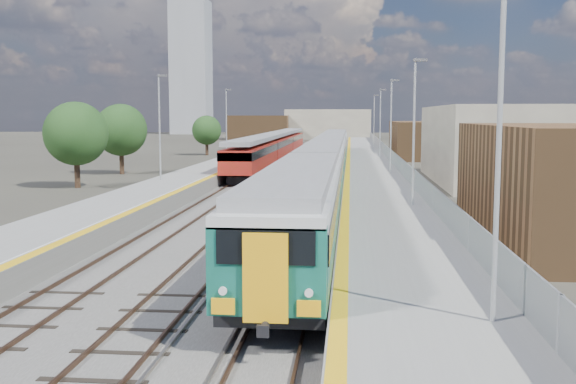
# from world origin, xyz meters

# --- Properties ---
(ground) EXTENTS (320.00, 320.00, 0.00)m
(ground) POSITION_xyz_m (0.00, 50.00, 0.00)
(ground) COLOR #47443A
(ground) RESTS_ON ground
(ballast_bed) EXTENTS (10.50, 155.00, 0.06)m
(ballast_bed) POSITION_xyz_m (-2.25, 52.50, 0.03)
(ballast_bed) COLOR #565451
(ballast_bed) RESTS_ON ground
(tracks) EXTENTS (8.96, 160.00, 0.17)m
(tracks) POSITION_xyz_m (-1.65, 54.18, 0.11)
(tracks) COLOR #4C3323
(tracks) RESTS_ON ground
(platform_right) EXTENTS (4.70, 155.00, 8.52)m
(platform_right) POSITION_xyz_m (5.28, 52.49, 0.54)
(platform_right) COLOR slate
(platform_right) RESTS_ON ground
(platform_left) EXTENTS (4.30, 155.00, 8.52)m
(platform_left) POSITION_xyz_m (-9.05, 52.49, 0.52)
(platform_left) COLOR slate
(platform_left) RESTS_ON ground
(buildings) EXTENTS (72.00, 185.50, 40.00)m
(buildings) POSITION_xyz_m (-18.12, 138.60, 10.70)
(buildings) COLOR brown
(buildings) RESTS_ON ground
(green_train) EXTENTS (2.81, 78.35, 3.10)m
(green_train) POSITION_xyz_m (1.50, 40.79, 2.18)
(green_train) COLOR black
(green_train) RESTS_ON ground
(red_train) EXTENTS (2.74, 55.58, 3.46)m
(red_train) POSITION_xyz_m (-5.50, 65.71, 2.04)
(red_train) COLOR black
(red_train) RESTS_ON ground
(tree_a) EXTENTS (4.94, 4.94, 6.69)m
(tree_a) POSITION_xyz_m (-17.83, 37.42, 4.21)
(tree_a) COLOR #382619
(tree_a) RESTS_ON ground
(tree_b) EXTENTS (4.96, 4.96, 6.72)m
(tree_b) POSITION_xyz_m (-18.50, 49.65, 4.23)
(tree_b) COLOR #382619
(tree_b) RESTS_ON ground
(tree_c) EXTENTS (4.14, 4.14, 5.62)m
(tree_c) POSITION_xyz_m (-16.95, 81.08, 3.53)
(tree_c) COLOR #382619
(tree_c) RESTS_ON ground
(tree_d) EXTENTS (4.53, 4.53, 6.13)m
(tree_d) POSITION_xyz_m (24.25, 67.67, 3.86)
(tree_d) COLOR #382619
(tree_d) RESTS_ON ground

